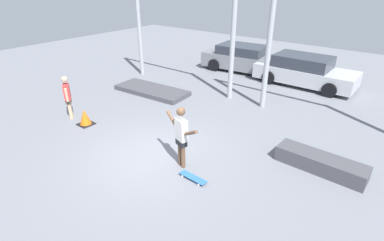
% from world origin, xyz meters
% --- Properties ---
extents(ground_plane, '(36.00, 36.00, 0.00)m').
position_xyz_m(ground_plane, '(0.00, 0.00, 0.00)').
color(ground_plane, slate).
extents(skateboarder, '(1.42, 0.55, 1.76)m').
position_xyz_m(skateboarder, '(0.90, 0.12, 1.00)').
color(skateboarder, brown).
rests_on(skateboarder, ground_plane).
extents(skateboard, '(0.81, 0.27, 0.08)m').
position_xyz_m(skateboard, '(1.52, -0.18, 0.06)').
color(skateboard, '#2D66B2').
rests_on(skateboard, ground_plane).
extents(grind_box, '(2.34, 0.72, 0.43)m').
position_xyz_m(grind_box, '(3.95, 2.28, 0.22)').
color(grind_box, '#47474C').
rests_on(grind_box, ground_plane).
extents(manual_pad, '(3.48, 1.58, 0.20)m').
position_xyz_m(manual_pad, '(-3.83, 3.65, 0.10)').
color(manual_pad, '#47474C').
rests_on(manual_pad, ground_plane).
extents(canopy_support_left, '(5.58, 0.20, 5.17)m').
position_xyz_m(canopy_support_left, '(-3.46, 5.27, 3.21)').
color(canopy_support_left, '#A5A8AD').
rests_on(canopy_support_left, ground_plane).
extents(canopy_support_right, '(5.58, 0.20, 5.17)m').
position_xyz_m(canopy_support_right, '(3.46, 5.27, 3.21)').
color(canopy_support_right, '#A5A8AD').
rests_on(canopy_support_right, ground_plane).
extents(parked_car_grey, '(4.60, 2.27, 1.38)m').
position_xyz_m(parked_car_grey, '(-2.31, 9.16, 0.68)').
color(parked_car_grey, slate).
rests_on(parked_car_grey, ground_plane).
extents(parked_car_silver, '(4.54, 1.99, 1.39)m').
position_xyz_m(parked_car_silver, '(1.08, 8.88, 0.67)').
color(parked_car_silver, '#B7BABF').
rests_on(parked_car_silver, ground_plane).
extents(bystander, '(0.65, 0.47, 1.59)m').
position_xyz_m(bystander, '(-4.29, -0.05, 0.87)').
color(bystander, '#DBAD89').
rests_on(bystander, ground_plane).
extents(traffic_cone, '(0.50, 0.50, 0.56)m').
position_xyz_m(traffic_cone, '(-3.39, -0.04, 0.27)').
color(traffic_cone, black).
rests_on(traffic_cone, ground_plane).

